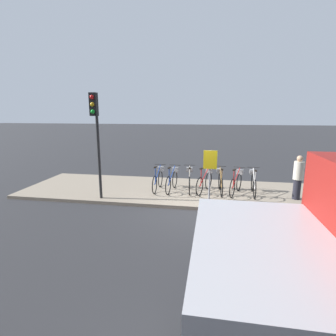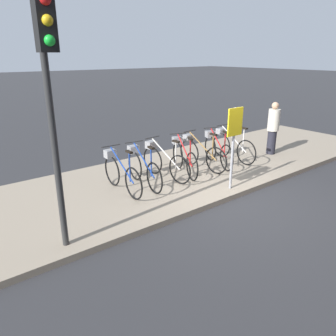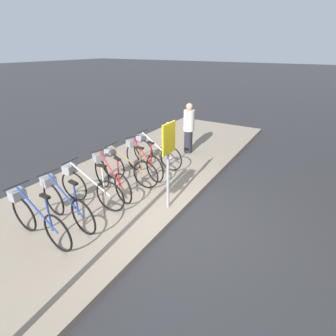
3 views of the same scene
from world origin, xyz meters
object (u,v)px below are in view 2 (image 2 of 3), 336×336
at_px(parked_bicycle_5, 217,149).
at_px(sign_post, 234,135).
at_px(parked_bicycle_0, 120,172).
at_px(parked_bicycle_2, 163,160).
at_px(traffic_light, 49,75).
at_px(parked_bicycle_1, 142,167).
at_px(parked_bicycle_3, 183,156).
at_px(parked_bicycle_4, 200,152).
at_px(pedestrian, 273,127).
at_px(parked_bicycle_6, 231,145).

distance_m(parked_bicycle_5, sign_post, 1.93).
xyz_separation_m(parked_bicycle_0, parked_bicycle_2, (1.24, 0.07, 0.00)).
relative_size(parked_bicycle_0, traffic_light, 0.46).
relative_size(parked_bicycle_1, sign_post, 0.91).
xyz_separation_m(parked_bicycle_1, parked_bicycle_3, (1.28, 0.04, 0.00)).
distance_m(parked_bicycle_4, traffic_light, 5.02).
bearing_deg(parked_bicycle_3, sign_post, -83.24).
xyz_separation_m(parked_bicycle_0, traffic_light, (-1.82, -1.48, 2.18)).
bearing_deg(parked_bicycle_5, parked_bicycle_2, 177.62).
bearing_deg(parked_bicycle_0, sign_post, -35.33).
xyz_separation_m(parked_bicycle_3, pedestrian, (3.24, -0.35, 0.37)).
bearing_deg(parked_bicycle_2, parked_bicycle_4, -1.65).
relative_size(parked_bicycle_2, parked_bicycle_3, 1.05).
xyz_separation_m(parked_bicycle_2, parked_bicycle_4, (1.20, -0.03, 0.00)).
relative_size(parked_bicycle_1, pedestrian, 1.06).
height_order(parked_bicycle_4, pedestrian, pedestrian).
distance_m(parked_bicycle_2, parked_bicycle_6, 2.42).
bearing_deg(parked_bicycle_1, sign_post, -44.27).
bearing_deg(pedestrian, parked_bicycle_6, 166.41).
distance_m(parked_bicycle_1, parked_bicycle_5, 2.46).
height_order(parked_bicycle_4, traffic_light, traffic_light).
bearing_deg(traffic_light, parked_bicycle_1, 31.49).
distance_m(parked_bicycle_1, pedestrian, 4.55).
distance_m(parked_bicycle_1, parked_bicycle_6, 3.08).
bearing_deg(parked_bicycle_2, parked_bicycle_3, -4.11).
bearing_deg(parked_bicycle_5, sign_post, -125.11).
xyz_separation_m(parked_bicycle_2, parked_bicycle_5, (1.79, -0.07, 0.00)).
bearing_deg(sign_post, parked_bicycle_3, 96.76).
bearing_deg(sign_post, parked_bicycle_2, 117.59).
xyz_separation_m(parked_bicycle_1, parked_bicycle_5, (2.46, 0.01, 0.00)).
relative_size(parked_bicycle_4, pedestrian, 1.06).
height_order(parked_bicycle_0, parked_bicycle_6, same).
distance_m(parked_bicycle_5, traffic_light, 5.53).
bearing_deg(parked_bicycle_5, parked_bicycle_6, 2.67).
relative_size(pedestrian, sign_post, 0.86).
xyz_separation_m(parked_bicycle_2, sign_post, (0.79, -1.51, 0.80)).
bearing_deg(pedestrian, parked_bicycle_3, 173.85).
bearing_deg(pedestrian, sign_post, -160.04).
distance_m(parked_bicycle_1, sign_post, 2.19).
bearing_deg(parked_bicycle_0, parked_bicycle_6, 0.35).
relative_size(parked_bicycle_3, pedestrian, 1.01).
bearing_deg(parked_bicycle_0, parked_bicycle_4, 0.79).
bearing_deg(parked_bicycle_4, sign_post, -105.52).
distance_m(parked_bicycle_0, parked_bicycle_1, 0.57).
xyz_separation_m(parked_bicycle_4, pedestrian, (2.66, -0.36, 0.37)).
relative_size(parked_bicycle_4, sign_post, 0.91).
distance_m(parked_bicycle_1, parked_bicycle_2, 0.67).
height_order(parked_bicycle_1, traffic_light, traffic_light).
bearing_deg(parked_bicycle_6, parked_bicycle_1, -179.24).
bearing_deg(parked_bicycle_5, parked_bicycle_1, -179.72).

